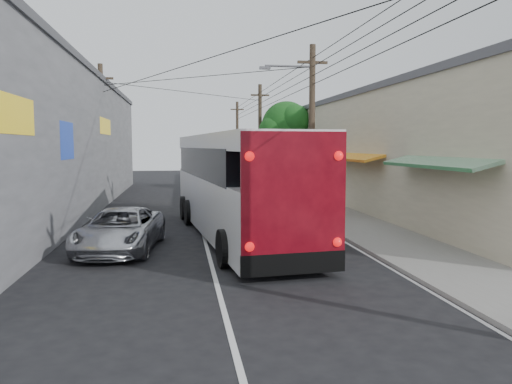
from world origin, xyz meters
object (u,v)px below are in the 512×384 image
parked_car_mid (254,189)px  pedestrian_far (323,195)px  jeepney (120,230)px  pedestrian_near (302,192)px  coach_bus (236,184)px  parked_suv (282,200)px  parked_car_far (250,180)px

parked_car_mid → pedestrian_far: bearing=-66.7°
jeepney → pedestrian_near: size_ratio=2.80×
coach_bus → jeepney: coach_bus is taller
parked_suv → pedestrian_near: size_ratio=3.57×
coach_bus → parked_car_far: bearing=74.4°
jeepney → pedestrian_near: 11.88m
coach_bus → pedestrian_near: size_ratio=7.59×
jeepney → parked_car_mid: size_ratio=1.30×
parked_suv → pedestrian_near: pedestrian_near is taller
coach_bus → parked_car_mid: bearing=72.3°
parked_car_mid → pedestrian_near: bearing=-69.8°
parked_suv → parked_car_mid: parked_suv is taller
parked_suv → parked_car_mid: (0.00, 8.73, -0.27)m
jeepney → parked_car_mid: bearing=73.1°
parked_car_mid → pedestrian_near: pedestrian_near is taller
jeepney → parked_suv: parked_suv is taller
parked_suv → pedestrian_far: size_ratio=3.84×
coach_bus → parked_suv: (2.60, 3.99, -1.06)m
coach_bus → pedestrian_far: 7.33m
coach_bus → pedestrian_near: bearing=51.1°
parked_car_mid → parked_car_far: bearing=89.8°
coach_bus → parked_suv: 4.88m
parked_suv → parked_car_mid: bearing=83.6°
pedestrian_near → coach_bus: bearing=38.8°
pedestrian_near → pedestrian_far: bearing=103.2°
parked_car_far → parked_suv: bearing=-97.2°
coach_bus → parked_suv: size_ratio=2.13×
pedestrian_far → parked_car_far: bearing=-78.1°
jeepney → pedestrian_near: (8.20, 8.58, 0.32)m
jeepney → pedestrian_near: bearing=53.4°
parked_car_mid → parked_car_far: 7.73m
parked_suv → parked_car_far: (0.80, 16.42, -0.22)m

